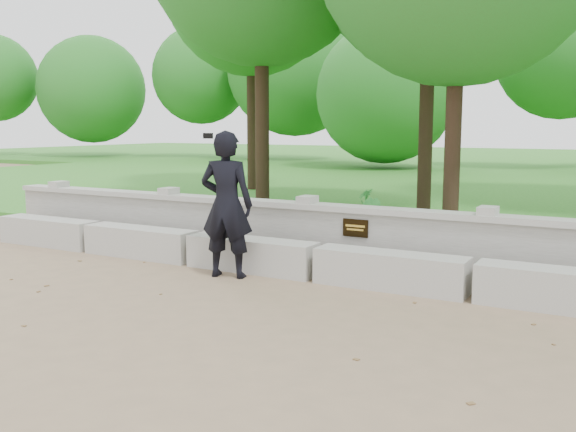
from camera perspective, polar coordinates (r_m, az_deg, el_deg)
name	(u,v)px	position (r m, az deg, el deg)	size (l,w,h in m)	color
ground	(237,317)	(6.83, -4.58, -8.92)	(80.00, 80.00, 0.00)	#8D7356
lawn	(499,189)	(19.86, 18.21, 2.27)	(40.00, 22.00, 0.25)	#22701C
concrete_bench	(317,262)	(8.37, 2.58, -4.13)	(11.90, 0.45, 0.45)	#B9B7AF
parapet_wall	(339,236)	(8.95, 4.57, -1.79)	(12.50, 0.35, 0.90)	#AEACA4
man_main	(227,205)	(8.41, -5.48, 1.01)	(0.79, 0.72, 1.93)	black
shrub_a	(295,213)	(10.76, 0.63, 0.24)	(0.29, 0.20, 0.55)	#2E8A34
shrub_b	(370,221)	(9.50, 7.32, -0.47)	(0.38, 0.30, 0.69)	#2E8A34
shrub_c	(551,241)	(8.92, 22.36, -2.06)	(0.48, 0.42, 0.53)	#2E8A34
shrub_d	(366,204)	(12.01, 6.91, 1.06)	(0.32, 0.29, 0.58)	#2E8A34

